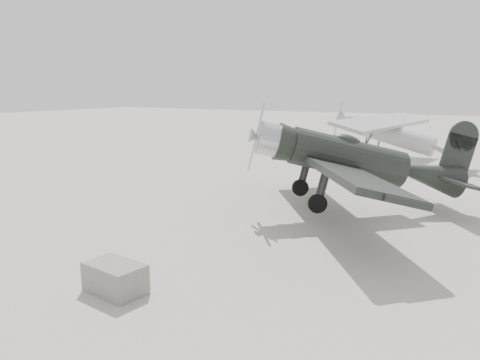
# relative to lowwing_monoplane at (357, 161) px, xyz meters

# --- Properties ---
(ground) EXTENTS (160.00, 160.00, 0.00)m
(ground) POSITION_rel_lowwing_monoplane_xyz_m (-1.70, -5.45, -2.05)
(ground) COLOR #A09D8E
(ground) RESTS_ON ground
(lowwing_monoplane) EXTENTS (9.84, 10.92, 3.88)m
(lowwing_monoplane) POSITION_rel_lowwing_monoplane_xyz_m (0.00, 0.00, 0.00)
(lowwing_monoplane) COLOR black
(lowwing_monoplane) RESTS_ON ground
(highwing_monoplane) EXTENTS (8.57, 12.04, 3.40)m
(highwing_monoplane) POSITION_rel_lowwing_monoplane_xyz_m (-1.24, 12.54, 0.07)
(highwing_monoplane) COLOR #95989A
(highwing_monoplane) RESTS_ON ground
(equipment_block) EXTENTS (1.53, 1.08, 0.71)m
(equipment_block) POSITION_rel_lowwing_monoplane_xyz_m (-2.87, -9.81, -1.70)
(equipment_block) COLOR slate
(equipment_block) RESTS_ON ground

